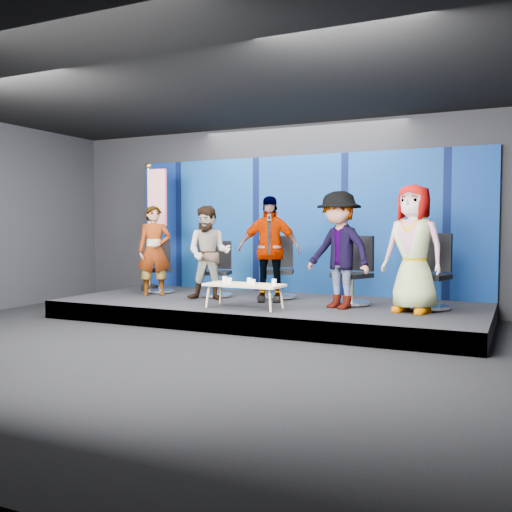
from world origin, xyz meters
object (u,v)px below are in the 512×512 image
at_px(panelist_e, 414,249).
at_px(mug_b, 229,281).
at_px(coffee_table, 244,286).
at_px(mug_c, 249,281).
at_px(panelist_b, 209,253).
at_px(chair_b, 218,278).
at_px(mug_e, 274,282).
at_px(chair_a, 160,275).
at_px(panelist_a, 154,251).
at_px(mug_a, 225,279).
at_px(chair_c, 279,278).
at_px(chair_e, 431,284).
at_px(chair_d, 354,282).
at_px(panelist_c, 269,249).
at_px(panelist_d, 339,250).
at_px(mug_d, 253,282).
at_px(flag_stand, 154,223).

xyz_separation_m(panelist_e, mug_b, (-2.67, -0.71, -0.51)).
relative_size(coffee_table, mug_c, 14.76).
bearing_deg(panelist_b, mug_c, -41.34).
height_order(chair_b, mug_e, chair_b).
bearing_deg(coffee_table, chair_a, 153.41).
relative_size(panelist_a, mug_a, 17.35).
distance_m(chair_c, chair_e, 2.62).
relative_size(chair_d, mug_e, 12.38).
relative_size(mug_c, mug_e, 0.93).
distance_m(chair_d, mug_b, 2.02).
bearing_deg(chair_d, mug_a, -127.63).
bearing_deg(panelist_b, panelist_c, -0.92).
relative_size(panelist_b, panelist_d, 0.90).
height_order(chair_e, mug_c, chair_e).
relative_size(panelist_c, chair_d, 1.59).
xyz_separation_m(chair_d, mug_b, (-1.67, -1.14, 0.06)).
bearing_deg(panelist_c, panelist_b, 175.75).
xyz_separation_m(chair_a, mug_b, (2.16, -1.25, 0.09)).
height_order(panelist_c, panelist_e, panelist_e).
xyz_separation_m(panelist_c, mug_c, (0.00, -0.76, -0.47)).
height_order(chair_d, mug_a, chair_d).
relative_size(panelist_a, mug_e, 18.26).
height_order(chair_e, mug_b, chair_e).
bearing_deg(mug_e, panelist_d, 33.41).
bearing_deg(chair_c, mug_d, -101.02).
xyz_separation_m(panelist_c, flag_stand, (-2.68, 0.51, 0.44)).
xyz_separation_m(panelist_e, mug_d, (-2.26, -0.72, -0.52)).
height_order(panelist_d, mug_a, panelist_d).
relative_size(chair_b, chair_e, 0.86).
distance_m(chair_c, coffee_table, 1.37).
height_order(chair_d, panelist_d, panelist_d).
distance_m(chair_e, mug_c, 2.79).
xyz_separation_m(chair_e, mug_e, (-2.14, -1.09, 0.04)).
relative_size(coffee_table, mug_a, 13.11).
bearing_deg(mug_b, flag_stand, 149.24).
distance_m(chair_e, flag_stand, 5.36).
relative_size(mug_a, mug_b, 1.05).
xyz_separation_m(chair_b, panelist_c, (1.11, -0.25, 0.56)).
xyz_separation_m(mug_c, flag_stand, (-2.68, 1.28, 0.91)).
height_order(mug_c, flag_stand, flag_stand).
xyz_separation_m(panelist_c, coffee_table, (-0.03, -0.87, -0.54)).
distance_m(coffee_table, mug_a, 0.39).
distance_m(chair_d, panelist_e, 1.23).
distance_m(panelist_a, mug_a, 1.97).
relative_size(mug_c, flag_stand, 0.03).
height_order(coffee_table, mug_e, mug_e).
height_order(chair_d, panelist_e, panelist_e).
bearing_deg(panelist_e, panelist_a, -165.54).
distance_m(chair_e, mug_a, 3.18).
height_order(panelist_e, mug_d, panelist_e).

